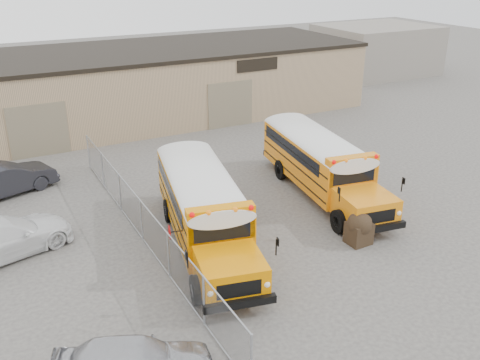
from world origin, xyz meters
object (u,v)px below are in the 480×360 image
car_white (3,238)px  car_dark (5,179)px  school_bus_left (178,153)px  school_bus_right (273,125)px  tarp_bundle (359,228)px

car_white → car_dark: size_ratio=1.11×
school_bus_left → school_bus_right: 6.75m
school_bus_left → car_white: (-8.45, -3.31, -0.89)m
school_bus_right → car_dark: school_bus_right is taller
tarp_bundle → car_white: bearing=156.1°
school_bus_left → school_bus_right: school_bus_left is taller
school_bus_left → tarp_bundle: school_bus_left is taller
school_bus_right → car_white: school_bus_right is taller
tarp_bundle → car_white: 13.67m
school_bus_right → tarp_bundle: bearing=-102.8°
car_white → school_bus_left: bearing=-85.1°
school_bus_left → tarp_bundle: 9.78m
tarp_bundle → car_white: (-12.51, 5.53, 0.06)m
school_bus_left → car_dark: (-7.76, 2.66, -0.88)m
school_bus_right → tarp_bundle: school_bus_right is taller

